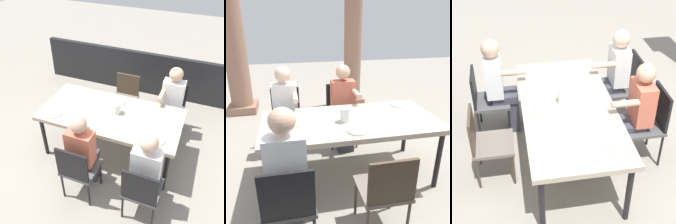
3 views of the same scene
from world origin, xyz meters
TOP-DOWN VIEW (x-y plane):
  - ground_plane at (0.00, 0.00)m, footprint 16.00×16.00m
  - dining_table at (0.00, 0.00)m, footprint 2.05×1.00m
  - chair_west_north at (-0.75, 0.92)m, footprint 0.44×0.44m
  - chair_west_south at (-0.75, -0.92)m, footprint 0.44×0.44m
  - chair_mid_north at (0.09, 0.92)m, footprint 0.44×0.44m
  - chair_mid_south at (0.09, -0.92)m, footprint 0.44×0.44m
  - diner_woman_green at (-0.75, 0.73)m, footprint 0.35×0.50m
  - diner_man_white at (-0.75, -0.72)m, footprint 0.35×0.50m
  - diner_guest_third at (0.09, 0.74)m, footprint 0.35×0.49m
  - plate_0 at (-0.75, 0.30)m, footprint 0.24×0.24m
  - fork_0 at (-0.90, 0.30)m, footprint 0.02×0.17m
  - spoon_0 at (-0.60, 0.30)m, footprint 0.03×0.17m
  - plate_1 at (-0.00, -0.32)m, footprint 0.23×0.23m
  - fork_1 at (-0.15, -0.32)m, footprint 0.03×0.17m
  - spoon_1 at (0.15, -0.32)m, footprint 0.03×0.17m
  - plate_2 at (0.75, 0.33)m, footprint 0.20×0.20m
  - fork_2 at (0.60, 0.33)m, footprint 0.02×0.17m
  - spoon_2 at (0.90, 0.33)m, footprint 0.02×0.17m
  - water_pitcher at (-0.07, -0.04)m, footprint 0.12×0.12m

SIDE VIEW (x-z plane):
  - ground_plane at x=0.00m, z-range 0.00..0.00m
  - chair_mid_south at x=0.09m, z-range 0.07..0.93m
  - chair_west_south at x=-0.75m, z-range 0.07..0.94m
  - chair_west_north at x=-0.75m, z-range 0.06..0.98m
  - chair_mid_north at x=0.09m, z-range 0.07..1.00m
  - diner_guest_third at x=0.09m, z-range 0.05..1.32m
  - diner_man_white at x=-0.75m, z-range 0.05..1.33m
  - diner_woman_green at x=-0.75m, z-range 0.05..1.33m
  - dining_table at x=0.00m, z-range 0.33..1.11m
  - fork_0 at x=-0.90m, z-range 0.78..0.79m
  - spoon_0 at x=-0.60m, z-range 0.78..0.79m
  - fork_1 at x=-0.15m, z-range 0.78..0.79m
  - spoon_1 at x=0.15m, z-range 0.78..0.79m
  - fork_2 at x=0.60m, z-range 0.78..0.79m
  - spoon_2 at x=0.90m, z-range 0.78..0.79m
  - plate_0 at x=-0.75m, z-range 0.78..0.80m
  - plate_1 at x=0.00m, z-range 0.78..0.80m
  - plate_2 at x=0.75m, z-range 0.78..0.80m
  - water_pitcher at x=-0.07m, z-range 0.77..0.93m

